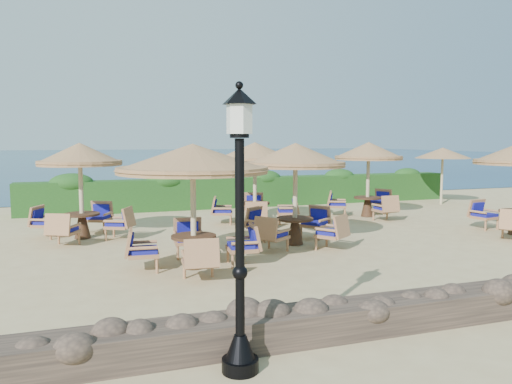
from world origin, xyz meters
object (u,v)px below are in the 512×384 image
(cafe_set_1, at_px, (295,177))
(cafe_set_5, at_px, (368,166))
(cafe_set_0, at_px, (193,179))
(cafe_set_3, at_px, (81,179))
(cafe_set_4, at_px, (255,170))
(lamp_post, at_px, (240,243))
(extra_parasol, at_px, (443,153))

(cafe_set_1, height_order, cafe_set_5, same)
(cafe_set_0, xyz_separation_m, cafe_set_3, (-2.28, 4.16, -0.26))
(cafe_set_1, relative_size, cafe_set_4, 0.93)
(lamp_post, xyz_separation_m, cafe_set_0, (0.46, 4.91, 0.37))
(extra_parasol, height_order, cafe_set_3, cafe_set_3)
(lamp_post, bearing_deg, cafe_set_5, 52.07)
(extra_parasol, distance_m, cafe_set_5, 5.23)
(cafe_set_5, bearing_deg, cafe_set_4, -177.79)
(cafe_set_5, bearing_deg, cafe_set_3, -174.53)
(cafe_set_0, xyz_separation_m, cafe_set_4, (3.03, 4.91, -0.17))
(extra_parasol, relative_size, cafe_set_5, 0.87)
(extra_parasol, relative_size, cafe_set_0, 0.75)
(cafe_set_4, bearing_deg, cafe_set_1, -90.73)
(cafe_set_0, bearing_deg, cafe_set_5, 34.73)
(cafe_set_0, xyz_separation_m, cafe_set_1, (2.99, 1.51, -0.15))
(cafe_set_1, height_order, cafe_set_3, same)
(extra_parasol, xyz_separation_m, cafe_set_0, (-12.14, -7.09, -0.25))
(extra_parasol, distance_m, cafe_set_1, 10.72)
(cafe_set_0, distance_m, cafe_set_5, 8.91)
(cafe_set_1, bearing_deg, lamp_post, -118.25)
(cafe_set_0, bearing_deg, cafe_set_3, 118.76)
(extra_parasol, distance_m, cafe_set_0, 14.06)
(cafe_set_4, height_order, cafe_set_5, same)
(lamp_post, xyz_separation_m, cafe_set_3, (-1.82, 9.07, 0.11))
(cafe_set_0, relative_size, cafe_set_3, 1.14)
(cafe_set_1, bearing_deg, cafe_set_0, -153.20)
(cafe_set_3, distance_m, cafe_set_5, 9.65)
(cafe_set_0, bearing_deg, extra_parasol, 30.28)
(cafe_set_3, bearing_deg, extra_parasol, 11.48)
(lamp_post, relative_size, cafe_set_3, 1.17)
(cafe_set_1, bearing_deg, cafe_set_3, 153.34)
(extra_parasol, distance_m, cafe_set_4, 9.37)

